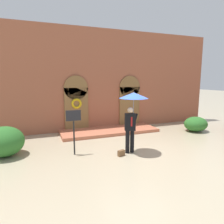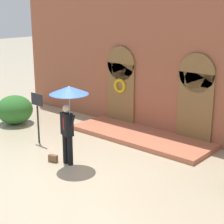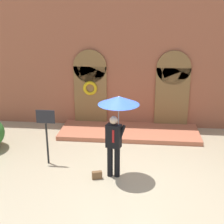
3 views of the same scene
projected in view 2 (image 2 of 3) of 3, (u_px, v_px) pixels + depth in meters
The scene contains 6 objects.
ground_plane at pixel (78, 165), 10.95m from camera, with size 80.00×80.00×0.00m, color tan.
building_facade at pixel (160, 59), 13.25m from camera, with size 14.00×2.30×5.60m.
person_with_umbrella at pixel (68, 102), 10.48m from camera, with size 1.10×1.10×2.36m.
handbag at pixel (53, 158), 11.17m from camera, with size 0.28×0.12×0.22m, color brown.
sign_post at pixel (37, 110), 12.46m from camera, with size 0.56×0.06×1.72m.
shrub_left at pixel (15, 110), 14.74m from camera, with size 1.43×1.41×1.12m, color #2D6B28.
Camera 2 is at (7.36, -7.00, 4.50)m, focal length 60.00 mm.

